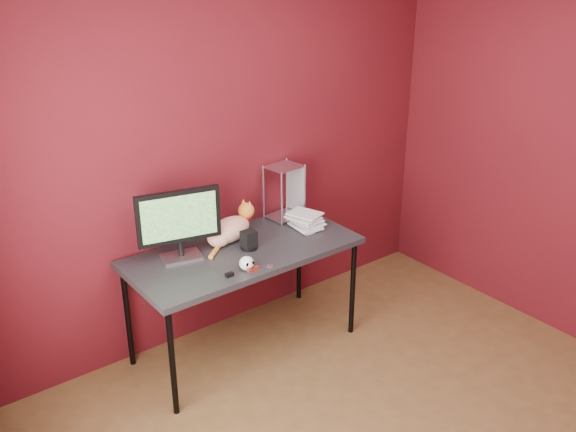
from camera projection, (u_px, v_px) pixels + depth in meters
room at (433, 211)px, 2.93m from camera, size 3.52×3.52×2.61m
desk at (243, 256)px, 4.14m from camera, size 1.50×0.70×0.75m
monitor at (179, 221)px, 3.91m from camera, size 0.51×0.22×0.45m
cat at (230, 229)px, 4.20m from camera, size 0.47×0.29×0.24m
skull_mug at (247, 263)px, 3.84m from camera, size 0.09×0.09×0.09m
speaker at (249, 241)px, 4.10m from camera, size 0.11×0.11×0.12m
book_stack at (296, 153)px, 4.17m from camera, size 0.23×0.26×1.10m
wire_rack at (284, 192)px, 4.51m from camera, size 0.25×0.21×0.39m
pocket_knife at (253, 269)px, 3.86m from camera, size 0.09×0.03×0.02m
black_gadget at (229, 275)px, 3.78m from camera, size 0.05×0.03×0.02m
washer at (270, 266)px, 3.91m from camera, size 0.04×0.04×0.00m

